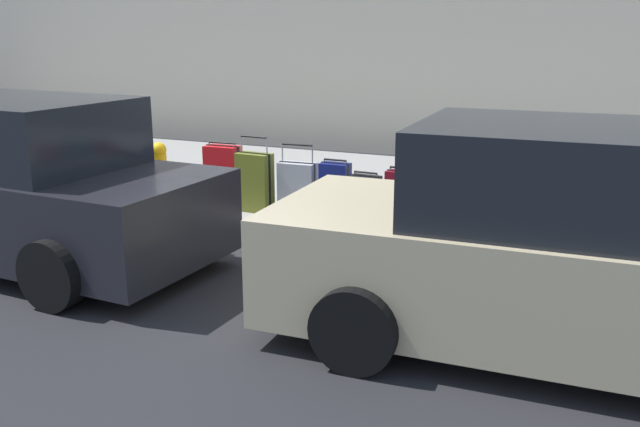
% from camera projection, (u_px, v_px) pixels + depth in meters
% --- Properties ---
extents(ground_plane, '(40.00, 40.00, 0.00)m').
position_uv_depth(ground_plane, '(204.00, 229.00, 8.41)').
color(ground_plane, black).
extents(sidewalk_curb, '(18.00, 5.00, 0.14)m').
position_uv_depth(sidewalk_curb, '(293.00, 183.00, 10.60)').
color(sidewalk_curb, gray).
rests_on(sidewalk_curb, ground_plane).
extents(suitcase_red_0, '(0.43, 0.25, 0.88)m').
position_uv_depth(suitcase_red_0, '(493.00, 214.00, 7.49)').
color(suitcase_red_0, red).
rests_on(suitcase_red_0, sidewalk_curb).
extents(suitcase_teal_1, '(0.48, 0.28, 0.89)m').
position_uv_depth(suitcase_teal_1, '(446.00, 204.00, 7.73)').
color(suitcase_teal_1, '#0F606B').
rests_on(suitcase_teal_1, sidewalk_curb).
extents(suitcase_maroon_2, '(0.38, 0.22, 0.73)m').
position_uv_depth(suitcase_maroon_2, '(402.00, 200.00, 7.87)').
color(suitcase_maroon_2, maroon).
rests_on(suitcase_maroon_2, sidewalk_curb).
extents(suitcase_black_3, '(0.36, 0.22, 0.64)m').
position_uv_depth(suitcase_black_3, '(365.00, 200.00, 8.06)').
color(suitcase_black_3, black).
rests_on(suitcase_black_3, sidewalk_curb).
extents(suitcase_navy_4, '(0.36, 0.23, 0.73)m').
position_uv_depth(suitcase_navy_4, '(335.00, 190.00, 8.34)').
color(suitcase_navy_4, navy).
rests_on(suitcase_navy_4, sidewalk_curb).
extents(suitcase_silver_5, '(0.47, 0.26, 0.89)m').
position_uv_depth(suitcase_silver_5, '(298.00, 188.00, 8.52)').
color(suitcase_silver_5, '#9EA0A8').
rests_on(suitcase_silver_5, sidewalk_curb).
extents(suitcase_olive_6, '(0.46, 0.27, 0.97)m').
position_uv_depth(suitcase_olive_6, '(255.00, 182.00, 8.61)').
color(suitcase_olive_6, '#59601E').
rests_on(suitcase_olive_6, sidewalk_curb).
extents(suitcase_red_7, '(0.46, 0.26, 0.84)m').
position_uv_depth(suitcase_red_7, '(223.00, 175.00, 8.93)').
color(suitcase_red_7, red).
rests_on(suitcase_red_7, sidewalk_curb).
extents(fire_hydrant, '(0.39, 0.21, 0.77)m').
position_uv_depth(fire_hydrant, '(160.00, 169.00, 9.24)').
color(fire_hydrant, '#D89E0C').
rests_on(fire_hydrant, sidewalk_curb).
extents(bollard_post, '(0.12, 0.12, 0.74)m').
position_uv_depth(bollard_post, '(118.00, 171.00, 9.34)').
color(bollard_post, '#333338').
rests_on(bollard_post, sidewalk_curb).
extents(parking_meter, '(0.12, 0.09, 1.27)m').
position_uv_depth(parking_meter, '(580.00, 165.00, 7.31)').
color(parking_meter, slate).
rests_on(parking_meter, sidewalk_curb).
extents(parked_car_beige_0, '(4.75, 2.13, 1.72)m').
position_uv_depth(parked_car_beige_0, '(583.00, 252.00, 5.00)').
color(parked_car_beige_0, tan).
rests_on(parked_car_beige_0, ground_plane).
extents(parked_car_charcoal_1, '(4.39, 2.13, 1.70)m').
position_uv_depth(parked_car_charcoal_1, '(20.00, 186.00, 7.13)').
color(parked_car_charcoal_1, black).
rests_on(parked_car_charcoal_1, ground_plane).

